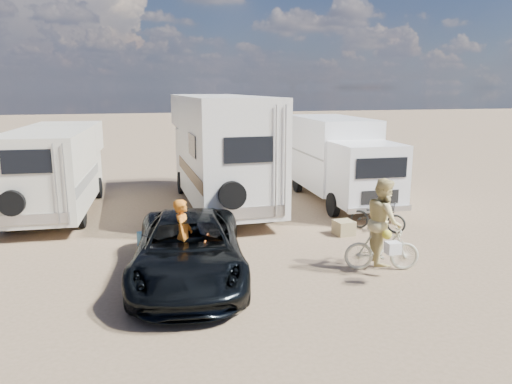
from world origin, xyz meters
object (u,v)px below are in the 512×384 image
object	(u,v)px
rv_main	(220,152)
rider_man	(184,244)
cooler	(150,240)
crate	(344,228)
bike_woman	(382,249)
rv_left	(56,171)
bike_parked	(378,216)
bike_man	(184,259)
rider_woman	(383,229)
dark_suv	(189,249)
box_truck	(340,161)

from	to	relation	value
rv_main	rider_man	bearing A→B (deg)	-107.98
cooler	crate	bearing A→B (deg)	-17.95
bike_woman	rv_left	bearing A→B (deg)	61.98
bike_parked	rv_main	bearing A→B (deg)	86.39
rv_main	bike_man	xyz separation A→B (m)	(-1.93, -6.20, -1.38)
rv_left	bike_parked	bearing A→B (deg)	-22.60
rider_woman	cooler	bearing A→B (deg)	75.89
dark_suv	cooler	size ratio (longest dim) A/B	9.01
rv_left	dark_suv	distance (m)	7.47
rv_left	dark_suv	xyz separation A→B (m)	(3.39, -6.62, -0.68)
rv_left	bike_woman	world-z (taller)	rv_left
rv_main	bike_parked	bearing A→B (deg)	-47.63
rv_left	box_truck	world-z (taller)	box_truck
rv_left	crate	world-z (taller)	rv_left
rv_left	cooler	bearing A→B (deg)	-54.96
cooler	crate	distance (m)	5.20
box_truck	cooler	world-z (taller)	box_truck
rider_woman	cooler	world-z (taller)	rider_woman
box_truck	cooler	distance (m)	7.64
bike_woman	crate	world-z (taller)	bike_woman
bike_woman	crate	distance (m)	2.66
rv_main	rider_man	xyz separation A→B (m)	(-1.93, -6.20, -1.07)
box_truck	dark_suv	xyz separation A→B (m)	(-5.96, -5.73, -0.78)
box_truck	crate	bearing A→B (deg)	-109.79
rv_main	bike_man	world-z (taller)	rv_main
rv_main	rider_woman	world-z (taller)	rv_main
bike_parked	box_truck	bearing A→B (deg)	36.82
rv_main	box_truck	world-z (taller)	rv_main
rv_main	bike_man	size ratio (longest dim) A/B	4.29
crate	rv_left	bearing A→B (deg)	150.00
bike_man	rider_woman	xyz separation A→B (m)	(4.27, -0.53, 0.47)
bike_man	crate	distance (m)	5.05
rv_left	cooler	world-z (taller)	rv_left
box_truck	rider_woman	xyz separation A→B (m)	(-1.80, -6.27, -0.51)
bike_man	bike_parked	distance (m)	6.07
bike_parked	cooler	bearing A→B (deg)	132.98
rv_left	bike_parked	world-z (taller)	rv_left
cooler	rider_man	bearing A→B (deg)	-91.04
bike_woman	crate	size ratio (longest dim) A/B	3.33
box_truck	crate	distance (m)	4.13
rv_main	crate	world-z (taller)	rv_main
dark_suv	bike_man	xyz separation A→B (m)	(-0.11, -0.01, -0.20)
rv_main	rv_left	world-z (taller)	rv_main
dark_suv	bike_woman	bearing A→B (deg)	0.34
rv_main	rv_left	distance (m)	5.25
bike_parked	rider_man	bearing A→B (deg)	154.56
rv_left	cooler	distance (m)	5.26
rv_main	rv_left	bearing A→B (deg)	174.54
rider_man	rv_main	bearing A→B (deg)	-2.23
rider_man	crate	world-z (taller)	rider_man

